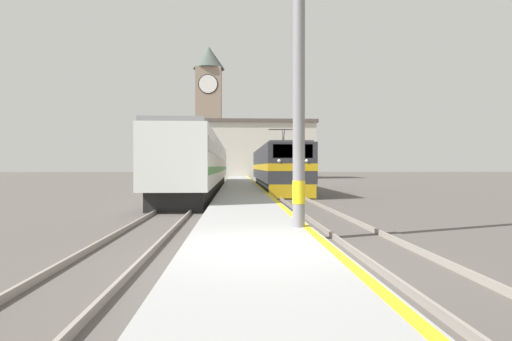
% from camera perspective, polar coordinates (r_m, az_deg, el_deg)
% --- Properties ---
extents(ground_plane, '(200.00, 200.00, 0.00)m').
position_cam_1_polar(ground_plane, '(37.92, -2.25, -2.35)').
color(ground_plane, '#514C47').
extents(platform, '(3.05, 140.00, 0.38)m').
position_cam_1_polar(platform, '(32.92, -2.14, -2.47)').
color(platform, '#999999').
rests_on(platform, ground).
extents(rail_track_near, '(2.84, 140.00, 0.16)m').
position_cam_1_polar(rail_track_near, '(33.09, 2.81, -2.72)').
color(rail_track_near, '#514C47').
rests_on(rail_track_near, ground).
extents(rail_track_far, '(2.84, 140.00, 0.16)m').
position_cam_1_polar(rail_track_far, '(33.02, -7.40, -2.73)').
color(rail_track_far, '#514C47').
rests_on(rail_track_far, ground).
extents(locomotive_train, '(2.92, 18.66, 4.53)m').
position_cam_1_polar(locomotive_train, '(32.29, 2.94, 0.38)').
color(locomotive_train, black).
rests_on(locomotive_train, ground).
extents(passenger_train, '(2.92, 32.74, 3.95)m').
position_cam_1_polar(passenger_train, '(32.35, -7.49, 0.91)').
color(passenger_train, black).
rests_on(passenger_train, ground).
extents(catenary_mast, '(1.99, 0.34, 8.07)m').
position_cam_1_polar(catenary_mast, '(10.69, 6.34, 13.29)').
color(catenary_mast, gray).
rests_on(catenary_mast, platform).
extents(clock_tower, '(5.73, 5.73, 23.95)m').
position_cam_1_polar(clock_tower, '(74.69, -6.74, 9.00)').
color(clock_tower, gray).
rests_on(clock_tower, ground).
extents(station_building, '(24.61, 10.15, 9.42)m').
position_cam_1_polar(station_building, '(67.18, -2.29, 2.97)').
color(station_building, beige).
rests_on(station_building, ground).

